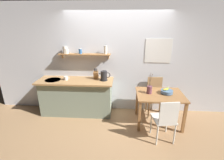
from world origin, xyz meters
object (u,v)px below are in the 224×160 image
(dining_table, at_px, (160,98))
(fruit_bowl, at_px, (167,91))
(twig_vase, at_px, (149,89))
(electric_kettle, at_px, (104,76))
(knife_block, at_px, (96,75))
(coffee_mug_by_sink, at_px, (66,78))
(dining_chair_far, at_px, (155,95))
(dining_chair_near, at_px, (165,119))

(dining_table, distance_m, fruit_bowl, 0.22)
(twig_vase, bearing_deg, electric_kettle, 163.29)
(knife_block, height_order, coffee_mug_by_sink, knife_block)
(dining_table, height_order, electric_kettle, electric_kettle)
(dining_chair_far, xyz_separation_m, knife_block, (-1.47, -0.00, 0.50))
(knife_block, bearing_deg, dining_table, -15.68)
(dining_chair_far, distance_m, electric_kettle, 1.36)
(dining_table, height_order, coffee_mug_by_sink, coffee_mug_by_sink)
(dining_table, xyz_separation_m, electric_kettle, (-1.28, 0.33, 0.39))
(electric_kettle, height_order, knife_block, knife_block)
(twig_vase, distance_m, coffee_mug_by_sink, 1.99)
(electric_kettle, xyz_separation_m, knife_block, (-0.21, 0.09, -0.01))
(dining_table, relative_size, dining_chair_far, 1.08)
(dining_chair_near, height_order, electric_kettle, electric_kettle)
(knife_block, bearing_deg, dining_chair_near, -35.37)
(dining_chair_near, relative_size, dining_chair_far, 0.95)
(dining_chair_near, bearing_deg, dining_table, 89.05)
(dining_chair_far, distance_m, fruit_bowl, 0.51)
(dining_chair_near, xyz_separation_m, electric_kettle, (-1.27, 0.96, 0.51))
(dining_table, xyz_separation_m, dining_chair_near, (-0.01, -0.63, -0.12))
(coffee_mug_by_sink, bearing_deg, dining_chair_near, -22.94)
(dining_chair_far, relative_size, electric_kettle, 3.55)
(dining_chair_far, height_order, twig_vase, twig_vase)
(fruit_bowl, height_order, coffee_mug_by_sink, coffee_mug_by_sink)
(dining_chair_far, distance_m, knife_block, 1.55)
(dining_chair_near, xyz_separation_m, twig_vase, (-0.23, 0.65, 0.32))
(knife_block, bearing_deg, twig_vase, -17.86)
(dining_chair_near, relative_size, twig_vase, 1.91)
(dining_table, bearing_deg, twig_vase, 176.39)
(dining_chair_near, xyz_separation_m, knife_block, (-1.48, 1.05, 0.51))
(twig_vase, relative_size, coffee_mug_by_sink, 3.62)
(dining_chair_far, relative_size, twig_vase, 2.00)
(dining_chair_near, relative_size, fruit_bowl, 3.53)
(coffee_mug_by_sink, bearing_deg, dining_chair_far, 3.22)
(twig_vase, distance_m, knife_block, 1.33)
(dining_chair_near, height_order, twig_vase, twig_vase)
(fruit_bowl, distance_m, knife_block, 1.70)
(dining_chair_far, relative_size, knife_block, 3.44)
(electric_kettle, bearing_deg, dining_table, -14.36)
(dining_table, height_order, dining_chair_near, dining_chair_near)
(electric_kettle, distance_m, coffee_mug_by_sink, 0.93)
(dining_table, xyz_separation_m, knife_block, (-1.49, 0.42, 0.39))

